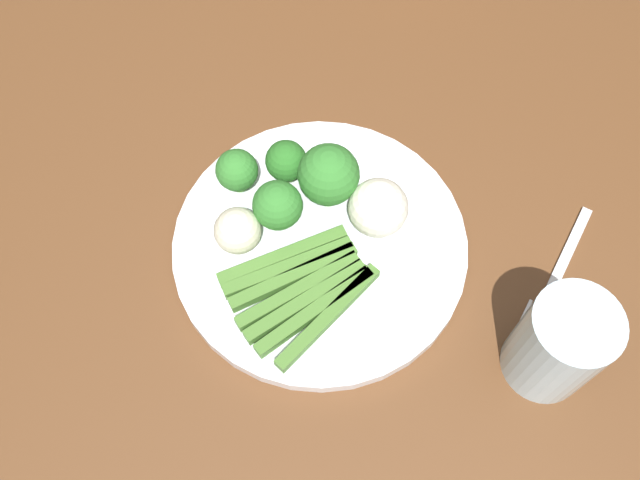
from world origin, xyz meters
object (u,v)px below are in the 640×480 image
object	(u,v)px
asparagus_bundle	(301,289)
water_glass	(559,344)
dining_table	(371,348)
cauliflower_back	(238,231)
broccoli_front	(278,206)
fork	(556,277)
broccoli_back_right	(286,161)
broccoli_right	(329,175)
cauliflower_near_fork	(378,208)
plate	(320,246)
broccoli_front_left	(237,171)

from	to	relation	value
asparagus_bundle	water_glass	world-z (taller)	water_glass
dining_table	cauliflower_back	bearing A→B (deg)	-6.65
broccoli_front	fork	world-z (taller)	broccoli_front
asparagus_bundle	broccoli_front	xyz separation A→B (m)	(0.05, -0.06, 0.03)
broccoli_back_right	broccoli_front	distance (m)	0.05
broccoli_right	cauliflower_near_fork	world-z (taller)	broccoli_right
plate	broccoli_back_right	bearing A→B (deg)	-44.04
broccoli_front	cauliflower_back	size ratio (longest dim) A/B	1.30
plate	asparagus_bundle	distance (m)	0.06
broccoli_right	fork	world-z (taller)	broccoli_right
broccoli_back_right	cauliflower_near_fork	distance (m)	0.10
plate	broccoli_front	bearing A→B (deg)	-6.52
broccoli_back_right	water_glass	xyz separation A→B (m)	(-0.29, 0.09, 0.01)
broccoli_back_right	cauliflower_back	distance (m)	0.09
cauliflower_near_fork	cauliflower_back	size ratio (longest dim) A/B	1.27
fork	water_glass	bearing A→B (deg)	12.72
asparagus_bundle	fork	bearing A→B (deg)	152.95
broccoli_front_left	broccoli_back_right	bearing A→B (deg)	-145.09
cauliflower_near_fork	water_glass	xyz separation A→B (m)	(-0.19, 0.07, 0.01)
cauliflower_back	broccoli_front_left	bearing A→B (deg)	-65.17
dining_table	asparagus_bundle	world-z (taller)	asparagus_bundle
cauliflower_back	dining_table	bearing A→B (deg)	173.35
broccoli_front	cauliflower_back	bearing A→B (deg)	50.69
water_glass	asparagus_bundle	bearing A→B (deg)	5.37
broccoli_right	water_glass	xyz separation A→B (m)	(-0.24, 0.08, -0.00)
broccoli_front_left	fork	world-z (taller)	broccoli_front_left
asparagus_bundle	cauliflower_back	world-z (taller)	cauliflower_back
broccoli_back_right	cauliflower_near_fork	size ratio (longest dim) A/B	0.88
cauliflower_near_fork	dining_table	bearing A→B (deg)	111.13
cauliflower_back	fork	xyz separation A→B (m)	(-0.29, -0.08, -0.04)
cauliflower_near_fork	water_glass	bearing A→B (deg)	158.60
asparagus_bundle	fork	xyz separation A→B (m)	(-0.22, -0.11, -0.02)
broccoli_right	broccoli_front	bearing A→B (deg)	52.53
cauliflower_near_fork	cauliflower_back	distance (m)	0.13
cauliflower_back	water_glass	bearing A→B (deg)	179.17
asparagus_bundle	cauliflower_near_fork	world-z (taller)	cauliflower_near_fork
plate	water_glass	bearing A→B (deg)	171.99
plate	cauliflower_near_fork	bearing A→B (deg)	-136.34
broccoli_right	cauliflower_back	xyz separation A→B (m)	(0.06, 0.08, -0.02)
broccoli_right	cauliflower_back	world-z (taller)	broccoli_right
dining_table	broccoli_right	size ratio (longest dim) A/B	18.29
asparagus_bundle	cauliflower_back	distance (m)	0.08
broccoli_right	broccoli_front	xyz separation A→B (m)	(0.03, 0.04, -0.01)
dining_table	fork	distance (m)	0.20
broccoli_right	water_glass	world-z (taller)	water_glass
cauliflower_near_fork	cauliflower_back	bearing A→B (deg)	30.93
plate	fork	size ratio (longest dim) A/B	1.72
fork	water_glass	distance (m)	0.10
plate	broccoli_right	bearing A→B (deg)	-77.32
broccoli_front_left	water_glass	xyz separation A→B (m)	(-0.33, 0.06, 0.01)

